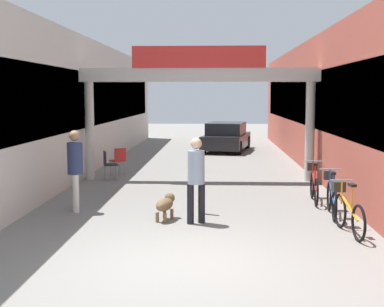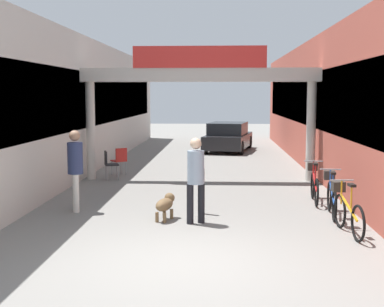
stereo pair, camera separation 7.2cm
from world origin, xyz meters
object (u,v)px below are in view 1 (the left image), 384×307
at_px(pedestrian_companion, 75,165).
at_px(cafe_chair_red_farther, 119,159).
at_px(parked_car_black, 226,137).
at_px(bicycle_blue_second, 331,195).
at_px(bicycle_red_third, 314,184).
at_px(dog_on_leash, 166,204).
at_px(bollard_post_metal, 202,190).
at_px(cafe_chair_black_nearer, 108,162).
at_px(pedestrian_with_dog, 196,175).
at_px(bicycle_orange_nearest, 347,210).

xyz_separation_m(pedestrian_companion, cafe_chair_red_farther, (-0.02, 5.37, -0.51)).
distance_m(cafe_chair_red_farther, parked_car_black, 8.55).
relative_size(pedestrian_companion, parked_car_black, 0.43).
relative_size(bicycle_blue_second, bicycle_red_third, 1.00).
height_order(dog_on_leash, bollard_post_metal, bollard_post_metal).
bearing_deg(bollard_post_metal, parked_car_black, 86.74).
bearing_deg(cafe_chair_black_nearer, bollard_post_metal, -56.48).
distance_m(dog_on_leash, bicycle_red_third, 4.03).
bearing_deg(dog_on_leash, pedestrian_with_dog, -22.72).
distance_m(bollard_post_metal, cafe_chair_red_farther, 6.18).
relative_size(bollard_post_metal, parked_car_black, 0.24).
bearing_deg(parked_car_black, bicycle_orange_nearest, -82.19).
distance_m(pedestrian_companion, bollard_post_metal, 2.89).
xyz_separation_m(dog_on_leash, cafe_chair_red_farther, (-2.10, 6.10, 0.21)).
bearing_deg(cafe_chair_red_farther, pedestrian_companion, -89.80).
bearing_deg(bicycle_red_third, bollard_post_metal, -150.86).
xyz_separation_m(bollard_post_metal, parked_car_black, (0.75, 13.23, 0.12)).
xyz_separation_m(dog_on_leash, cafe_chair_black_nearer, (-2.26, 5.16, 0.21)).
bearing_deg(bicycle_blue_second, pedestrian_companion, 179.15).
xyz_separation_m(pedestrian_with_dog, pedestrian_companion, (-2.73, 1.00, 0.05)).
bearing_deg(pedestrian_companion, bicycle_blue_second, -0.85).
height_order(pedestrian_companion, bollard_post_metal, pedestrian_companion).
bearing_deg(parked_car_black, bicycle_red_third, -80.66).
bearing_deg(bicycle_blue_second, bicycle_orange_nearest, -90.93).
bearing_deg(bicycle_red_third, bicycle_blue_second, -85.58).
distance_m(pedestrian_with_dog, bicycle_blue_second, 3.09).
bearing_deg(bicycle_orange_nearest, bollard_post_metal, 151.67).
bearing_deg(bicycle_blue_second, parked_car_black, 98.80).
height_order(pedestrian_with_dog, cafe_chair_black_nearer, pedestrian_with_dog).
xyz_separation_m(bicycle_orange_nearest, bicycle_red_third, (-0.09, 2.99, 0.00)).
bearing_deg(dog_on_leash, bicycle_blue_second, 10.27).
bearing_deg(bollard_post_metal, pedestrian_with_dog, -96.71).
bearing_deg(parked_car_black, dog_on_leash, -96.19).
height_order(pedestrian_with_dog, bicycle_red_third, pedestrian_with_dog).
relative_size(pedestrian_with_dog, bicycle_blue_second, 1.03).
relative_size(dog_on_leash, bicycle_blue_second, 0.45).
relative_size(bollard_post_metal, cafe_chair_black_nearer, 1.16).
xyz_separation_m(bollard_post_metal, cafe_chair_red_farther, (-2.85, 5.48, 0.02)).
bearing_deg(bicycle_red_third, parked_car_black, 99.34).
bearing_deg(bollard_post_metal, bicycle_red_third, 29.14).
bearing_deg(dog_on_leash, cafe_chair_red_farther, 109.03).
bearing_deg(pedestrian_companion, bicycle_red_third, 14.11).
distance_m(bicycle_orange_nearest, cafe_chair_black_nearer, 8.36).
bearing_deg(parked_car_black, cafe_chair_black_nearer, -113.41).
bearing_deg(cafe_chair_black_nearer, pedestrian_companion, -87.76).
xyz_separation_m(pedestrian_companion, cafe_chair_black_nearer, (-0.17, 4.43, -0.51)).
height_order(bicycle_orange_nearest, bicycle_red_third, same).
distance_m(pedestrian_with_dog, cafe_chair_black_nearer, 6.17).
relative_size(cafe_chair_black_nearer, cafe_chair_red_farther, 1.00).
relative_size(dog_on_leash, bollard_post_metal, 0.74).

